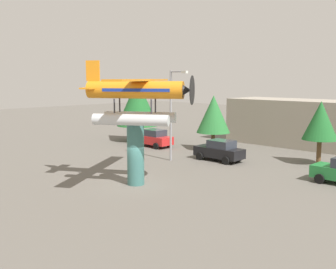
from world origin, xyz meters
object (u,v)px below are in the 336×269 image
(streetlight_primary, at_px, (173,109))
(storefront_building, at_px, (297,122))
(floatplane_monument, at_px, (137,97))
(tree_west, at_px, (138,103))
(display_pedestal, at_px, (136,154))
(car_near_red, at_px, (153,138))
(tree_center_back, at_px, (320,121))
(car_mid_black, at_px, (220,150))
(tree_east, at_px, (213,114))

(streetlight_primary, distance_m, storefront_building, 15.40)
(floatplane_monument, relative_size, tree_west, 1.40)
(display_pedestal, height_order, car_near_red, display_pedestal)
(tree_west, height_order, tree_center_back, tree_west)
(car_mid_black, height_order, tree_east, tree_east)
(car_near_red, xyz_separation_m, tree_center_back, (15.62, 3.27, 2.63))
(floatplane_monument, relative_size, car_mid_black, 2.25)
(car_mid_black, xyz_separation_m, tree_west, (-13.05, 2.52, 3.33))
(streetlight_primary, bearing_deg, display_pedestal, -63.92)
(tree_west, bearing_deg, car_mid_black, -10.91)
(car_near_red, distance_m, tree_east, 6.64)
(tree_west, distance_m, tree_east, 9.65)
(floatplane_monument, bearing_deg, display_pedestal, 180.00)
(tree_center_back, bearing_deg, tree_east, -176.00)
(car_near_red, bearing_deg, tree_west, -20.02)
(tree_west, distance_m, tree_center_back, 19.72)
(display_pedestal, height_order, car_mid_black, display_pedestal)
(car_near_red, xyz_separation_m, tree_west, (-4.00, 1.46, 3.33))
(tree_east, bearing_deg, floatplane_monument, -72.25)
(car_mid_black, bearing_deg, car_near_red, -6.68)
(display_pedestal, height_order, tree_center_back, tree_center_back)
(tree_east, distance_m, tree_center_back, 10.10)
(car_near_red, distance_m, tree_center_back, 16.18)
(car_near_red, relative_size, storefront_building, 0.30)
(tree_center_back, bearing_deg, car_mid_black, -146.59)
(tree_west, bearing_deg, streetlight_primary, -27.16)
(streetlight_primary, bearing_deg, car_mid_black, 44.24)
(display_pedestal, height_order, tree_east, tree_east)
(storefront_building, xyz_separation_m, tree_center_back, (5.79, -7.76, 1.18))
(floatplane_monument, xyz_separation_m, tree_center_back, (5.76, 14.17, -2.12))
(floatplane_monument, bearing_deg, car_near_red, 100.74)
(streetlight_primary, relative_size, tree_center_back, 1.47)
(floatplane_monument, height_order, tree_center_back, floatplane_monument)
(storefront_building, xyz_separation_m, tree_west, (-13.84, -9.58, 1.88))
(display_pedestal, distance_m, streetlight_primary, 8.33)
(storefront_building, height_order, tree_west, tree_west)
(display_pedestal, xyz_separation_m, car_near_red, (-9.75, 10.96, -1.10))
(display_pedestal, height_order, streetlight_primary, streetlight_primary)
(storefront_building, bearing_deg, car_mid_black, -93.70)
(storefront_building, relative_size, tree_center_back, 2.72)
(car_near_red, bearing_deg, streetlight_primary, 148.69)
(car_mid_black, xyz_separation_m, storefront_building, (0.78, 12.10, 1.46))
(floatplane_monument, bearing_deg, tree_east, 76.34)
(display_pedestal, bearing_deg, car_near_red, 131.65)
(streetlight_primary, bearing_deg, storefront_building, 76.38)
(car_mid_black, relative_size, streetlight_primary, 0.56)
(storefront_building, distance_m, tree_east, 9.55)
(display_pedestal, relative_size, tree_east, 0.75)
(tree_east, bearing_deg, streetlight_primary, -83.80)
(storefront_building, xyz_separation_m, tree_east, (-4.29, -8.46, 1.13))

